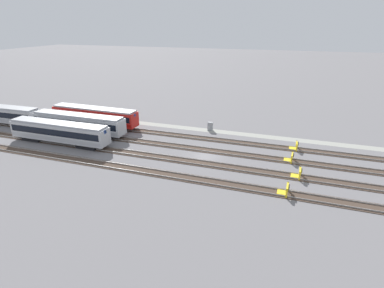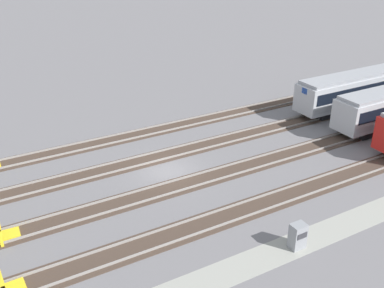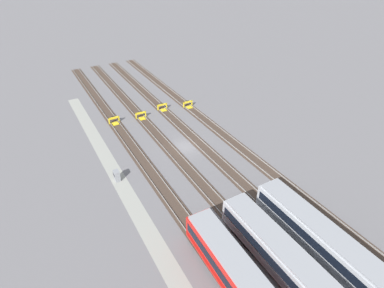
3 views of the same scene
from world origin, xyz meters
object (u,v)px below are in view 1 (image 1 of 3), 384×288
subway_car_front_row_left_inner (79,123)px  bumper_stop_middle_track (298,174)px  subway_car_front_row_leftmost (0,114)px  bumper_stop_near_inner_track (290,158)px  subway_car_front_row_centre (95,116)px  electrical_cabinet (210,126)px  bumper_stop_nearest_track (295,146)px  bumper_stop_far_inner_track (285,190)px  subway_car_front_row_right_inner (59,132)px

subway_car_front_row_left_inner → bumper_stop_middle_track: subway_car_front_row_left_inner is taller
subway_car_front_row_left_inner → subway_car_front_row_leftmost: bearing=0.2°
subway_car_front_row_leftmost → bumper_stop_near_inner_track: bearing=-180.0°
subway_car_front_row_centre → electrical_cabinet: bearing=-168.4°
subway_car_front_row_leftmost → bumper_stop_near_inner_track: size_ratio=8.98×
electrical_cabinet → bumper_stop_nearest_track: bearing=163.4°
subway_car_front_row_centre → electrical_cabinet: 22.71m
subway_car_front_row_leftmost → bumper_stop_far_inner_track: 56.30m
bumper_stop_middle_track → bumper_stop_far_inner_track: size_ratio=1.00×
bumper_stop_middle_track → subway_car_front_row_leftmost: bearing=-4.9°
subway_car_front_row_leftmost → subway_car_front_row_centre: same height
subway_car_front_row_right_inner → bumper_stop_nearest_track: bearing=-165.4°
bumper_stop_middle_track → bumper_stop_near_inner_track: bearing=-77.3°
subway_car_front_row_left_inner → electrical_cabinet: size_ratio=11.26×
electrical_cabinet → subway_car_front_row_leftmost: bearing=13.0°
subway_car_front_row_right_inner → bumper_stop_nearest_track: 38.82m
subway_car_front_row_left_inner → bumper_stop_middle_track: 38.38m
subway_car_front_row_right_inner → electrical_cabinet: 26.46m
bumper_stop_far_inner_track → electrical_cabinet: size_ratio=1.25×
subway_car_front_row_left_inner → subway_car_front_row_right_inner: same height
bumper_stop_nearest_track → subway_car_front_row_leftmost: bearing=4.9°
bumper_stop_far_inner_track → subway_car_front_row_leftmost: bearing=-9.9°
subway_car_front_row_leftmost → electrical_cabinet: 42.14m
bumper_stop_nearest_track → bumper_stop_far_inner_track: (0.94, 14.58, 0.00)m
subway_car_front_row_centre → bumper_stop_nearest_track: 37.57m
bumper_stop_nearest_track → subway_car_front_row_right_inner: bearing=14.6°
subway_car_front_row_left_inner → bumper_stop_near_inner_track: subway_car_front_row_left_inner is taller
subway_car_front_row_centre → bumper_stop_far_inner_track: size_ratio=9.00×
subway_car_front_row_leftmost → bumper_stop_far_inner_track: bearing=170.1°
subway_car_front_row_leftmost → bumper_stop_far_inner_track: size_ratio=9.00×
bumper_stop_middle_track → subway_car_front_row_left_inner: bearing=-7.4°
bumper_stop_near_inner_track → subway_car_front_row_centre: bearing=-7.5°
subway_car_front_row_centre → bumper_stop_middle_track: subway_car_front_row_centre is taller
subway_car_front_row_left_inner → bumper_stop_nearest_track: subway_car_front_row_left_inner is taller
electrical_cabinet → subway_car_front_row_centre: bearing=11.6°
bumper_stop_far_inner_track → electrical_cabinet: electrical_cabinet is taller
subway_car_front_row_left_inner → bumper_stop_nearest_track: (-37.54, -4.80, -1.53)m
bumper_stop_middle_track → electrical_cabinet: 21.32m
subway_car_front_row_leftmost → bumper_stop_nearest_track: (-56.38, -4.88, -1.53)m
bumper_stop_far_inner_track → bumper_stop_nearest_track: bearing=-93.7°
bumper_stop_far_inner_track → subway_car_front_row_left_inner: bearing=-15.0°
bumper_stop_middle_track → bumper_stop_far_inner_track: same height
subway_car_front_row_leftmost → subway_car_front_row_right_inner: (-18.83, 4.89, 0.00)m
subway_car_front_row_centre → bumper_stop_nearest_track: size_ratio=9.00×
bumper_stop_far_inner_track → subway_car_front_row_centre: bearing=-21.7°
bumper_stop_near_inner_track → bumper_stop_far_inner_track: size_ratio=1.00×
subway_car_front_row_leftmost → bumper_stop_nearest_track: size_ratio=9.00×
bumper_stop_middle_track → electrical_cabinet: bearing=-42.1°
bumper_stop_near_inner_track → electrical_cabinet: 17.48m
subway_car_front_row_right_inner → bumper_stop_middle_track: (-38.04, -0.05, -1.53)m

